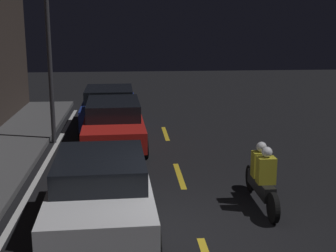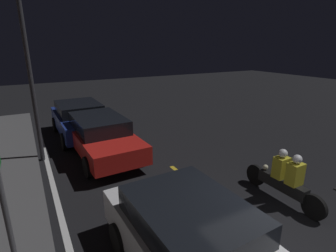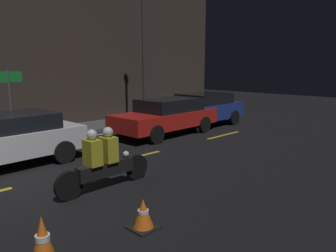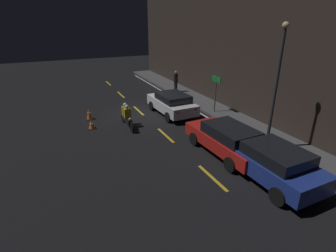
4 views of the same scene
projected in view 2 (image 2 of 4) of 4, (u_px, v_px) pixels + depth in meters
lane_dash_d at (188, 179)px, 7.81m from camera, size 2.00×0.14×0.01m
lane_dash_e at (132, 136)px, 11.57m from camera, size 2.00×0.14×0.01m
sedan_white at (195, 242)px, 4.28m from camera, size 4.06×2.06×1.40m
taxi_red at (101, 135)px, 9.35m from camera, size 4.52×2.03×1.41m
sedan_blue at (80, 119)px, 11.31m from camera, size 4.11×2.05×1.45m
motorcycle at (285, 179)px, 6.55m from camera, size 2.36×0.36×1.37m
shop_sign at (1, 192)px, 3.70m from camera, size 0.90×0.08×2.40m
street_lamp at (29, 65)px, 8.16m from camera, size 0.28×0.28×5.76m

